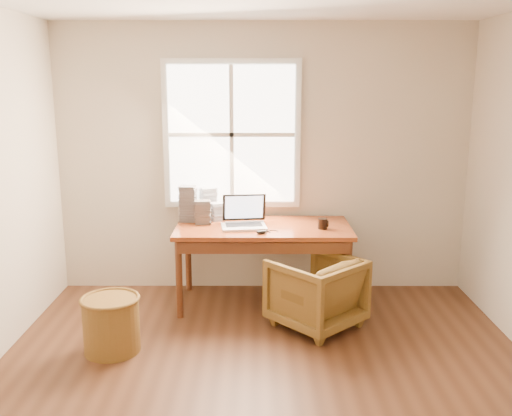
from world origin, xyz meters
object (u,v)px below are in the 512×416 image
at_px(wicker_stool, 111,325).
at_px(cd_stack_a, 208,202).
at_px(armchair, 316,292).
at_px(coffee_mug, 323,224).
at_px(laptop, 244,211).
at_px(desk, 263,228).

xyz_separation_m(wicker_stool, cd_stack_a, (0.64, 1.35, 0.68)).
relative_size(armchair, coffee_mug, 7.11).
bearing_deg(armchair, wicker_stool, -26.73).
xyz_separation_m(laptop, cd_stack_a, (-0.36, 0.43, -0.01)).
bearing_deg(desk, cd_stack_a, 146.05).
height_order(wicker_stool, coffee_mug, coffee_mug).
bearing_deg(coffee_mug, laptop, -166.56).
bearing_deg(wicker_stool, armchair, 16.16).
relative_size(wicker_stool, coffee_mug, 4.54).
distance_m(wicker_stool, coffee_mug, 2.01).
xyz_separation_m(desk, coffee_mug, (0.53, -0.10, 0.07)).
distance_m(armchair, laptop, 0.97).
height_order(armchair, cd_stack_a, cd_stack_a).
relative_size(desk, wicker_stool, 3.73).
bearing_deg(armchair, coffee_mug, -145.05).
distance_m(desk, coffee_mug, 0.55).
bearing_deg(wicker_stool, desk, 39.96).
height_order(armchair, coffee_mug, coffee_mug).
bearing_deg(laptop, desk, 14.74).
distance_m(armchair, cd_stack_a, 1.44).
bearing_deg(desk, armchair, -49.48).
xyz_separation_m(armchair, laptop, (-0.62, 0.45, 0.60)).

